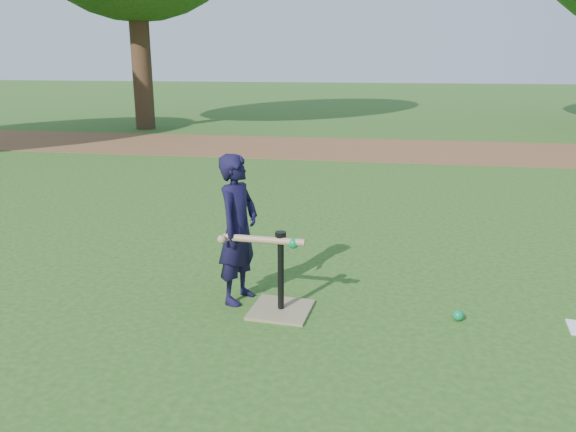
# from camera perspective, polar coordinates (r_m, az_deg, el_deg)

# --- Properties ---
(ground) EXTENTS (80.00, 80.00, 0.00)m
(ground) POSITION_cam_1_polar(r_m,az_deg,el_deg) (4.47, 4.86, -8.16)
(ground) COLOR #285116
(ground) RESTS_ON ground
(dirt_strip) EXTENTS (24.00, 3.00, 0.01)m
(dirt_strip) POSITION_cam_1_polar(r_m,az_deg,el_deg) (11.72, 8.36, 6.74)
(dirt_strip) COLOR brown
(dirt_strip) RESTS_ON ground
(child) EXTENTS (0.37, 0.47, 1.14)m
(child) POSITION_cam_1_polar(r_m,az_deg,el_deg) (4.22, -5.10, -1.35)
(child) COLOR black
(child) RESTS_ON ground
(wiffle_ball_ground) EXTENTS (0.08, 0.08, 0.08)m
(wiffle_ball_ground) POSITION_cam_1_polar(r_m,az_deg,el_deg) (4.24, 16.89, -9.63)
(wiffle_ball_ground) COLOR #0B7F41
(wiffle_ball_ground) RESTS_ON ground
(batting_tee) EXTENTS (0.46, 0.46, 0.61)m
(batting_tee) POSITION_cam_1_polar(r_m,az_deg,el_deg) (4.17, -0.73, -8.26)
(batting_tee) COLOR #8C8059
(batting_tee) RESTS_ON ground
(swing_action) EXTENTS (0.63, 0.11, 0.08)m
(swing_action) POSITION_cam_1_polar(r_m,az_deg,el_deg) (4.01, -2.31, -2.50)
(swing_action) COLOR tan
(swing_action) RESTS_ON ground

